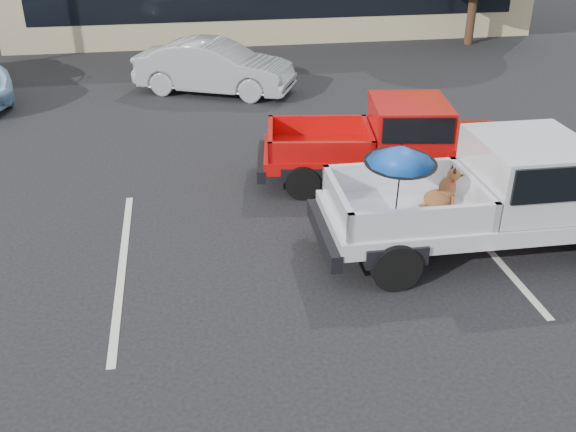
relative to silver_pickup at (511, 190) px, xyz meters
name	(u,v)px	position (x,y,z in m)	size (l,w,h in m)	color
ground	(334,321)	(-3.26, -1.55, -1.05)	(90.00, 90.00, 0.00)	black
stripe_left	(122,265)	(-6.26, 0.45, -1.05)	(0.12, 5.00, 0.01)	silver
stripe_right	(475,234)	(-0.26, 0.45, -1.05)	(0.12, 5.00, 0.01)	silver
silver_pickup	(511,190)	(0.00, 0.00, 0.00)	(5.72, 2.19, 2.06)	black
red_pickup	(400,138)	(-0.87, 2.89, -0.15)	(5.23, 2.47, 1.66)	black
silver_sedan	(215,67)	(-4.11, 9.73, -0.31)	(1.57, 4.50, 1.48)	#A6A8AE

